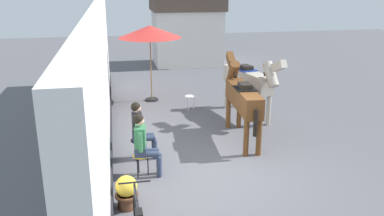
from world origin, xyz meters
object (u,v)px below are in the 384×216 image
(seated_visitor_near, at_px, (144,142))
(spare_stool_white, at_px, (190,98))
(saddled_horse_near, at_px, (242,96))
(cafe_parasol, at_px, (150,32))
(seated_visitor_far, at_px, (140,128))
(saddled_horse_far, at_px, (249,80))
(flower_planter_near, at_px, (127,192))

(seated_visitor_near, relative_size, spare_stool_white, 3.02)
(saddled_horse_near, xyz_separation_m, cafe_parasol, (-1.96, 4.00, 1.20))
(seated_visitor_near, relative_size, seated_visitor_far, 1.00)
(saddled_horse_near, height_order, saddled_horse_far, same)
(seated_visitor_near, height_order, saddled_horse_near, saddled_horse_near)
(seated_visitor_far, relative_size, flower_planter_near, 2.17)
(saddled_horse_far, bearing_deg, cafe_parasol, 139.14)
(cafe_parasol, distance_m, spare_stool_white, 2.60)
(flower_planter_near, bearing_deg, cafe_parasol, 80.61)
(flower_planter_near, relative_size, spare_stool_white, 1.39)
(seated_visitor_near, bearing_deg, seated_visitor_far, 90.36)
(cafe_parasol, relative_size, spare_stool_white, 5.61)
(saddled_horse_near, xyz_separation_m, flower_planter_near, (-3.10, -2.89, -0.82))
(seated_visitor_far, height_order, saddled_horse_near, saddled_horse_near)
(seated_visitor_near, relative_size, saddled_horse_far, 0.47)
(saddled_horse_far, xyz_separation_m, cafe_parasol, (-2.72, 2.35, 1.20))
(seated_visitor_far, bearing_deg, cafe_parasol, 81.40)
(seated_visitor_near, distance_m, cafe_parasol, 5.91)
(seated_visitor_near, height_order, spare_stool_white, seated_visitor_near)
(saddled_horse_far, height_order, flower_planter_near, saddled_horse_far)
(saddled_horse_near, relative_size, cafe_parasol, 1.16)
(seated_visitor_near, xyz_separation_m, saddled_horse_near, (2.68, 1.65, 0.38))
(flower_planter_near, xyz_separation_m, spare_stool_white, (2.25, 5.60, 0.07))
(seated_visitor_far, xyz_separation_m, spare_stool_white, (1.83, 3.48, -0.38))
(seated_visitor_near, bearing_deg, saddled_horse_far, 43.89)
(saddled_horse_far, bearing_deg, flower_planter_near, -130.35)
(saddled_horse_far, distance_m, flower_planter_near, 6.01)
(spare_stool_white, bearing_deg, seated_visitor_far, -117.73)
(cafe_parasol, bearing_deg, seated_visitor_far, -98.60)
(saddled_horse_near, bearing_deg, seated_visitor_near, -148.31)
(seated_visitor_far, bearing_deg, saddled_horse_far, 35.15)
(flower_planter_near, bearing_deg, saddled_horse_near, 42.99)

